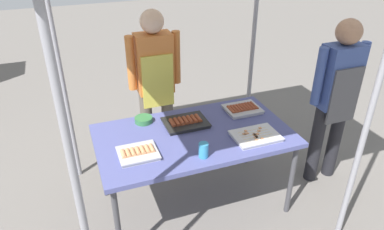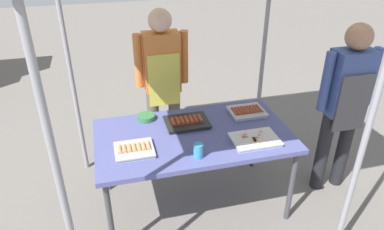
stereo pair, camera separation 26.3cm
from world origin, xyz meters
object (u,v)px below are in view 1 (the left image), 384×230
tray_grilled_sausages (185,122)px  drink_cup_near_edge (203,150)px  condiment_bowl (144,120)px  vendor_woman (155,78)px  tray_meat_skewers (256,136)px  tray_spring_rolls (243,109)px  customer_nearby (336,92)px  tray_pork_links (138,153)px  stall_table (194,139)px

tray_grilled_sausages → drink_cup_near_edge: (-0.03, -0.49, 0.04)m
condiment_bowl → vendor_woman: (0.23, 0.45, 0.18)m
tray_meat_skewers → tray_spring_rolls: 0.46m
tray_meat_skewers → tray_spring_rolls: (0.11, 0.45, 0.00)m
tray_grilled_sausages → customer_nearby: 1.38m
condiment_bowl → tray_pork_links: bearing=-108.5°
tray_grilled_sausages → drink_cup_near_edge: size_ratio=3.15×
tray_grilled_sausages → stall_table: bearing=-84.0°
customer_nearby → vendor_woman: bearing=149.5°
tray_meat_skewers → customer_nearby: bearing=10.1°
condiment_bowl → vendor_woman: bearing=62.4°
stall_table → tray_pork_links: (-0.50, -0.14, 0.07)m
tray_meat_skewers → tray_spring_rolls: bearing=75.8°
tray_meat_skewers → drink_cup_near_edge: size_ratio=3.16×
tray_pork_links → customer_nearby: bearing=2.0°
vendor_woman → tray_spring_rolls: bearing=139.8°
customer_nearby → tray_pork_links: bearing=-178.0°
tray_pork_links → condiment_bowl: 0.50m
tray_spring_rolls → customer_nearby: customer_nearby is taller
tray_grilled_sausages → tray_meat_skewers: tray_grilled_sausages is taller
tray_grilled_sausages → tray_meat_skewers: size_ratio=1.00×
tray_pork_links → vendor_woman: (0.39, 0.92, 0.18)m
stall_table → drink_cup_near_edge: 0.35m
stall_table → tray_grilled_sausages: (-0.02, 0.16, 0.07)m
tray_pork_links → tray_spring_rolls: tray_pork_links is taller
customer_nearby → tray_grilled_sausages: bearing=170.0°
vendor_woman → condiment_bowl: bearing=62.4°
vendor_woman → customer_nearby: size_ratio=1.01×
tray_meat_skewers → vendor_woman: 1.17m
tray_grilled_sausages → vendor_woman: size_ratio=0.23×
stall_table → tray_meat_skewers: size_ratio=4.32×
stall_table → condiment_bowl: condiment_bowl is taller
tray_pork_links → tray_meat_skewers: bearing=-5.7°
tray_pork_links → vendor_woman: vendor_woman is taller
tray_grilled_sausages → tray_spring_rolls: size_ratio=1.17×
stall_table → tray_pork_links: tray_pork_links is taller
stall_table → customer_nearby: customer_nearby is taller
stall_table → tray_meat_skewers: (0.44, -0.23, 0.07)m
tray_grilled_sausages → customer_nearby: (1.35, -0.24, 0.17)m
drink_cup_near_edge → customer_nearby: 1.41m
tray_meat_skewers → vendor_woman: size_ratio=0.23×
customer_nearby → tray_meat_skewers: bearing=-169.9°
tray_pork_links → condiment_bowl: size_ratio=1.91×
drink_cup_near_edge → customer_nearby: bearing=10.3°
drink_cup_near_edge → tray_spring_rolls: bearing=41.8°
tray_meat_skewers → customer_nearby: customer_nearby is taller
customer_nearby → drink_cup_near_edge: bearing=-169.7°
tray_spring_rolls → condiment_bowl: size_ratio=2.04×
customer_nearby → tray_spring_rolls: bearing=159.6°
drink_cup_near_edge → customer_nearby: customer_nearby is taller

